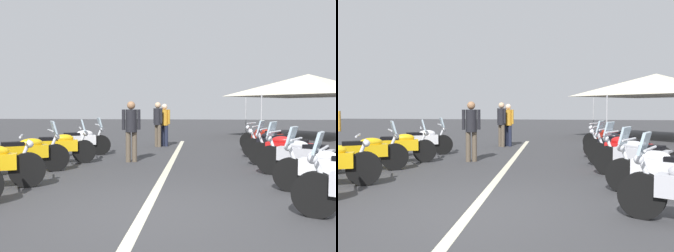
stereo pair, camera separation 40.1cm
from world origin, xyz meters
The scene contains 14 objects.
ground_plane centered at (0.00, 0.00, 0.00)m, with size 80.00×80.00×0.00m, color #38383A.
lane_centre_stripe centered at (3.60, 0.00, 0.00)m, with size 15.18×0.16×0.01m, color beige.
motorcycle_left_row_2 centered at (2.88, 3.27, 0.47)m, with size 1.26×1.84×1.22m.
motorcycle_left_row_3 centered at (4.32, 3.05, 0.47)m, with size 0.97×1.98×1.21m.
motorcycle_left_row_4 centered at (5.95, 3.00, 0.47)m, with size 1.08×1.85×1.22m.
motorcycle_right_row_1 centered at (1.25, -3.07, 0.46)m, with size 1.21×1.88×1.20m.
motorcycle_right_row_2 centered at (2.90, -3.05, 0.48)m, with size 1.32×1.93×1.22m.
motorcycle_right_row_3 centered at (4.33, -3.05, 0.46)m, with size 1.07×1.99×1.20m.
motorcycle_right_row_4 centered at (5.83, -3.04, 0.45)m, with size 1.04×1.92×0.98m.
motorcycle_right_row_5 centered at (7.42, -3.07, 0.46)m, with size 1.28×1.74×1.01m.
bystander_0 centered at (4.88, 1.13, 1.01)m, with size 0.32×0.50×1.72m.
bystander_1 centered at (9.02, 0.61, 0.99)m, with size 0.33×0.46×1.68m.
bystander_4 centered at (8.81, 0.84, 1.02)m, with size 0.41×0.39×1.74m.
event_tent centered at (13.49, -6.16, 2.65)m, with size 6.05×6.05×3.20m.
Camera 2 is at (-5.09, -1.23, 1.55)m, focal length 38.40 mm.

